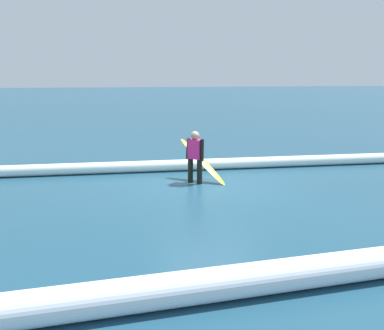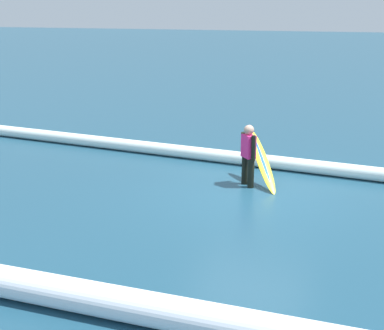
% 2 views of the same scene
% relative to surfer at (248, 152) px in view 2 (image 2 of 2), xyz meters
% --- Properties ---
extents(ground_plane, '(190.67, 190.67, 0.00)m').
position_rel_surfer_xyz_m(ground_plane, '(-0.27, 0.55, -0.76)').
color(ground_plane, navy).
extents(surfer, '(0.40, 0.48, 1.36)m').
position_rel_surfer_xyz_m(surfer, '(0.00, 0.00, 0.00)').
color(surfer, black).
rests_on(surfer, ground_plane).
extents(surfboard, '(1.14, 1.42, 1.08)m').
position_rel_surfer_xyz_m(surfboard, '(-0.25, -0.26, -0.24)').
color(surfboard, yellow).
rests_on(surfboard, ground_plane).
extents(wave_crest_foreground, '(17.29, 0.78, 0.33)m').
position_rel_surfer_xyz_m(wave_crest_foreground, '(-0.09, -1.53, -0.60)').
color(wave_crest_foreground, white).
rests_on(wave_crest_foreground, ground_plane).
extents(wave_crest_midground, '(22.36, 1.97, 0.43)m').
position_rel_surfer_xyz_m(wave_crest_midground, '(-0.55, 5.71, -0.55)').
color(wave_crest_midground, white).
rests_on(wave_crest_midground, ground_plane).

